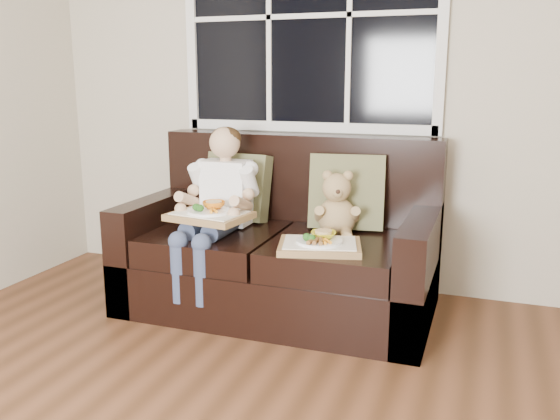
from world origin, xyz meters
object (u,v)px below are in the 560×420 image
at_px(teddy_bear, 336,209).
at_px(tray_right, 320,244).
at_px(loveseat, 283,253).
at_px(tray_left, 210,214).
at_px(child, 219,195).

xyz_separation_m(teddy_bear, tray_right, (-0.00, -0.31, -0.12)).
bearing_deg(loveseat, tray_left, -140.50).
xyz_separation_m(loveseat, teddy_bear, (0.31, -0.01, 0.29)).
bearing_deg(tray_right, teddy_bear, 74.50).
xyz_separation_m(child, tray_right, (0.65, -0.19, -0.17)).
height_order(teddy_bear, tray_left, teddy_bear).
bearing_deg(teddy_bear, tray_right, -106.35).
distance_m(child, teddy_bear, 0.66).
distance_m(teddy_bear, tray_right, 0.33).
xyz_separation_m(tray_left, tray_right, (0.63, -0.05, -0.10)).
distance_m(loveseat, teddy_bear, 0.42).
relative_size(child, tray_left, 1.95).
bearing_deg(tray_right, child, 148.53).
bearing_deg(child, tray_right, -16.76).
bearing_deg(tray_left, tray_right, 4.54).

